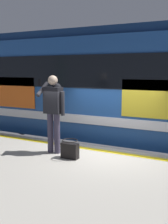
% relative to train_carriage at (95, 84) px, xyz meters
% --- Properties ---
extents(ground_plane, '(25.03, 25.03, 0.00)m').
position_rel_train_carriage_xyz_m(ground_plane, '(-1.19, 1.95, -2.51)').
color(ground_plane, '#3D3D3F').
extents(platform, '(16.69, 4.05, 1.07)m').
position_rel_train_carriage_xyz_m(platform, '(-1.19, 3.97, -1.98)').
color(platform, '#9E998E').
rests_on(platform, ground).
extents(safety_line, '(16.35, 0.16, 0.01)m').
position_rel_train_carriage_xyz_m(safety_line, '(-1.19, 2.25, -1.44)').
color(safety_line, yellow).
rests_on(safety_line, platform).
extents(track_rail_near, '(21.69, 0.08, 0.16)m').
position_rel_train_carriage_xyz_m(track_rail_near, '(-1.19, 0.71, -2.43)').
color(track_rail_near, slate).
rests_on(track_rail_near, ground).
extents(track_rail_far, '(21.69, 0.08, 0.16)m').
position_rel_train_carriage_xyz_m(track_rail_far, '(-1.19, -0.72, -2.43)').
color(track_rail_far, slate).
rests_on(track_rail_far, ground).
extents(train_carriage, '(12.34, 2.79, 3.95)m').
position_rel_train_carriage_xyz_m(train_carriage, '(0.00, 0.00, 0.00)').
color(train_carriage, '#1E478C').
rests_on(train_carriage, ground).
extents(passenger, '(0.57, 0.55, 1.78)m').
position_rel_train_carriage_xyz_m(passenger, '(-0.26, 2.86, -0.39)').
color(passenger, '#383347').
rests_on(passenger, platform).
extents(handbag, '(0.38, 0.34, 0.41)m').
position_rel_train_carriage_xyz_m(handbag, '(-0.80, 3.06, -1.26)').
color(handbag, black).
rests_on(handbag, platform).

